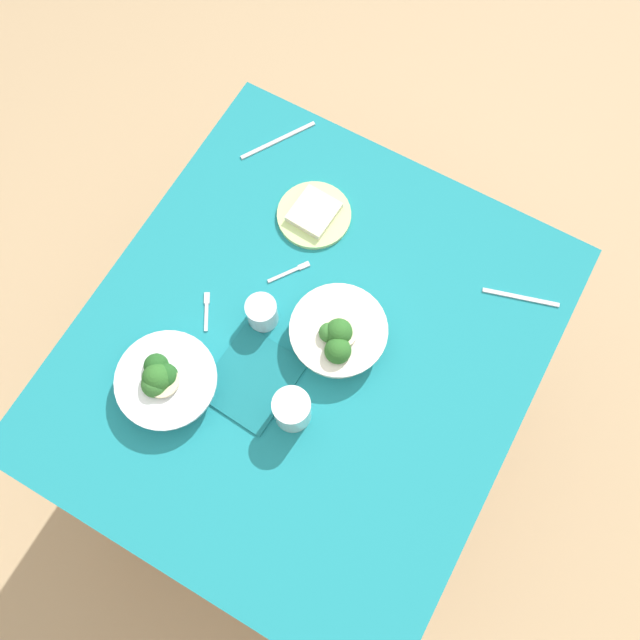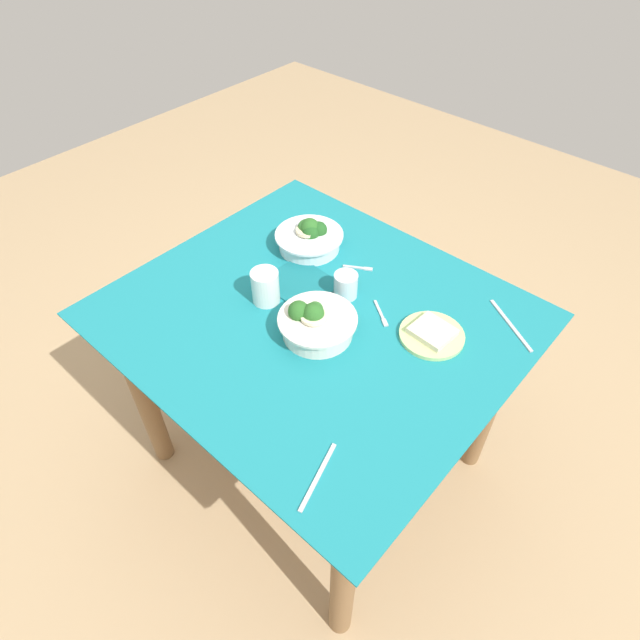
% 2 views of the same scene
% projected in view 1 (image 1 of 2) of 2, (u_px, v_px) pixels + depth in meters
% --- Properties ---
extents(ground_plane, '(6.00, 6.00, 0.00)m').
position_uv_depth(ground_plane, '(310.00, 413.00, 2.24)').
color(ground_plane, tan).
extents(dining_table, '(1.13, 1.00, 0.78)m').
position_uv_depth(dining_table, '(307.00, 363.00, 1.63)').
color(dining_table, '#197A84').
rests_on(dining_table, ground_plane).
extents(broccoli_bowl_far, '(0.22, 0.22, 0.10)m').
position_uv_depth(broccoli_bowl_far, '(165.00, 381.00, 1.44)').
color(broccoli_bowl_far, white).
rests_on(broccoli_bowl_far, dining_table).
extents(broccoli_bowl_near, '(0.22, 0.22, 0.11)m').
position_uv_depth(broccoli_bowl_near, '(338.00, 334.00, 1.47)').
color(broccoli_bowl_near, silver).
rests_on(broccoli_bowl_near, dining_table).
extents(bread_side_plate, '(0.18, 0.18, 0.03)m').
position_uv_depth(bread_side_plate, '(314.00, 214.00, 1.61)').
color(bread_side_plate, '#B7D684').
rests_on(bread_side_plate, dining_table).
extents(water_glass_center, '(0.07, 0.07, 0.08)m').
position_uv_depth(water_glass_center, '(262.00, 313.00, 1.49)').
color(water_glass_center, silver).
rests_on(water_glass_center, dining_table).
extents(water_glass_side, '(0.08, 0.08, 0.10)m').
position_uv_depth(water_glass_side, '(292.00, 410.00, 1.40)').
color(water_glass_side, silver).
rests_on(water_glass_side, dining_table).
extents(fork_by_far_bowl, '(0.09, 0.06, 0.00)m').
position_uv_depth(fork_by_far_bowl, '(207.00, 310.00, 1.53)').
color(fork_by_far_bowl, '#B7B7BC').
rests_on(fork_by_far_bowl, dining_table).
extents(fork_by_near_bowl, '(0.09, 0.07, 0.00)m').
position_uv_depth(fork_by_near_bowl, '(291.00, 272.00, 1.56)').
color(fork_by_near_bowl, '#B7B7BC').
rests_on(fork_by_near_bowl, dining_table).
extents(table_knife_left, '(0.06, 0.18, 0.00)m').
position_uv_depth(table_knife_left, '(521.00, 297.00, 1.54)').
color(table_knife_left, '#B7B7BC').
rests_on(table_knife_left, dining_table).
extents(table_knife_right, '(0.19, 0.12, 0.00)m').
position_uv_depth(table_knife_right, '(278.00, 140.00, 1.69)').
color(table_knife_right, '#B7B7BC').
rests_on(table_knife_right, dining_table).
extents(napkin_folded_upper, '(0.21, 0.19, 0.01)m').
position_uv_depth(napkin_folded_upper, '(252.00, 379.00, 1.48)').
color(napkin_folded_upper, '#156870').
rests_on(napkin_folded_upper, dining_table).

